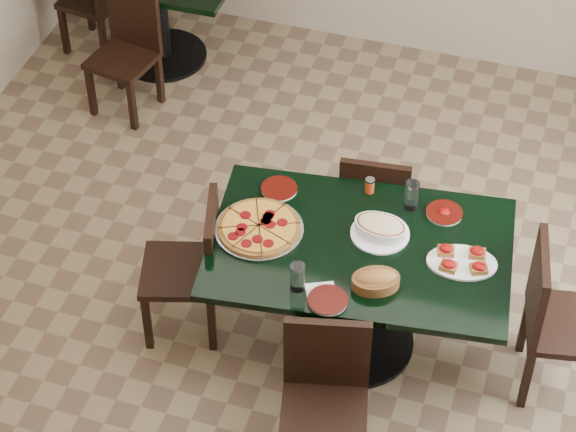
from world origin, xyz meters
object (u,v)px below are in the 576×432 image
(bread_basket, at_px, (376,280))
(back_chair_near, at_px, (128,46))
(chair_far, at_px, (375,202))
(bruschetta_platter, at_px, (462,260))
(main_table, at_px, (359,271))
(pepperoni_pizza, at_px, (259,227))
(lasagna_casserole, at_px, (380,228))
(chair_near, at_px, (325,392))
(chair_right, at_px, (555,313))
(chair_left, at_px, (194,262))

(bread_basket, bearing_deg, back_chair_near, 114.59)
(chair_far, relative_size, bruschetta_platter, 2.15)
(bread_basket, bearing_deg, main_table, 95.46)
(pepperoni_pizza, xyz_separation_m, lasagna_casserole, (0.59, 0.15, 0.03))
(chair_near, bearing_deg, lasagna_casserole, 74.25)
(back_chair_near, xyz_separation_m, bruschetta_platter, (2.48, -1.56, 0.32))
(chair_right, height_order, lasagna_casserole, chair_right)
(back_chair_near, bearing_deg, pepperoni_pizza, -37.68)
(main_table, distance_m, chair_near, 0.73)
(back_chair_near, relative_size, lasagna_casserole, 2.77)
(chair_left, height_order, lasagna_casserole, chair_left)
(chair_right, bearing_deg, chair_near, 119.19)
(chair_far, height_order, chair_left, chair_left)
(chair_far, bearing_deg, pepperoni_pizza, 50.77)
(back_chair_near, bearing_deg, chair_left, -46.17)
(chair_right, distance_m, lasagna_casserole, 0.96)
(bread_basket, relative_size, bruschetta_platter, 0.73)
(main_table, bearing_deg, chair_right, -3.56)
(main_table, bearing_deg, pepperoni_pizza, 178.17)
(main_table, xyz_separation_m, chair_left, (-0.85, -0.12, -0.09))
(chair_left, relative_size, bruschetta_platter, 2.27)
(pepperoni_pizza, height_order, bruschetta_platter, bruschetta_platter)
(chair_near, xyz_separation_m, bruschetta_platter, (0.47, 0.76, 0.29))
(chair_near, distance_m, lasagna_casserole, 0.89)
(chair_left, relative_size, pepperoni_pizza, 1.92)
(chair_far, height_order, chair_right, chair_right)
(chair_far, bearing_deg, back_chair_near, -32.85)
(main_table, xyz_separation_m, back_chair_near, (-1.97, 1.59, -0.11))
(chair_left, height_order, bread_basket, chair_left)
(bread_basket, bearing_deg, chair_far, 78.98)
(chair_near, relative_size, bruschetta_platter, 2.28)
(pepperoni_pizza, distance_m, bruschetta_platter, 1.02)
(chair_right, xyz_separation_m, chair_left, (-1.85, -0.18, -0.04))
(main_table, xyz_separation_m, chair_right, (0.99, 0.06, -0.05))
(chair_near, height_order, bread_basket, chair_near)
(main_table, height_order, chair_near, chair_near)
(chair_right, xyz_separation_m, pepperoni_pizza, (-1.51, -0.11, 0.25))
(chair_left, distance_m, bread_basket, 1.04)
(chair_right, distance_m, back_chair_near, 3.34)
(back_chair_near, relative_size, bread_basket, 2.95)
(chair_near, bearing_deg, bread_basket, 64.85)
(chair_far, bearing_deg, bruschetta_platter, 127.35)
(main_table, distance_m, pepperoni_pizza, 0.55)
(bread_basket, bearing_deg, chair_right, -5.14)
(main_table, distance_m, lasagna_casserole, 0.26)
(chair_far, relative_size, bread_basket, 2.93)
(pepperoni_pizza, bearing_deg, chair_far, 56.95)
(chair_far, bearing_deg, bread_basket, 97.26)
(chair_far, xyz_separation_m, chair_right, (1.06, -0.58, 0.06))
(chair_far, height_order, back_chair_near, back_chair_near)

